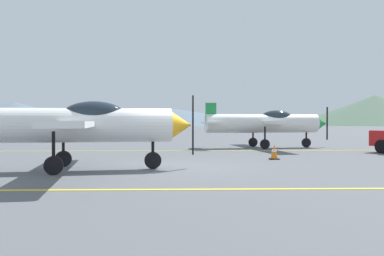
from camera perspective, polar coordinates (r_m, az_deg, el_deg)
The scene contains 9 objects.
ground_plane at distance 13.70m, azimuth -2.35°, elevation -5.43°, with size 400.00×400.00×0.00m, color #54565B.
apron_line_near at distance 9.32m, azimuth -2.70°, elevation -8.41°, with size 80.00×0.16×0.01m, color yellow.
apron_line_far at distance 21.34m, azimuth -2.08°, elevation -3.14°, with size 80.00×0.16×0.01m, color yellow.
airplane_near at distance 13.34m, azimuth -15.75°, elevation 0.54°, with size 7.44×8.53×2.55m.
airplane_mid at distance 24.20m, azimuth 10.19°, elevation 0.72°, with size 7.44×8.53×2.55m.
traffic_cone_side at distance 16.92m, azimuth 11.18°, elevation -3.26°, with size 0.36×0.36×0.59m.
hill_left at distance 173.64m, azimuth -23.13°, elevation 1.82°, with size 64.54×64.54×8.87m, color slate.
hill_centerleft at distance 160.80m, azimuth -3.17°, elevation 1.56°, with size 85.94×85.94×6.58m, color slate.
hill_centerright at distance 167.39m, azimuth 23.79°, elevation 2.24°, with size 60.72×60.72×11.17m, color #4C6651.
Camera 1 is at (0.18, -13.61, 1.52)m, focal length 38.98 mm.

